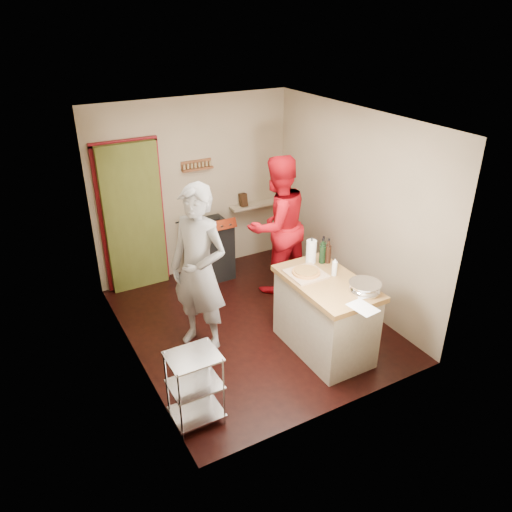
# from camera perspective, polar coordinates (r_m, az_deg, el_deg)

# --- Properties ---
(floor) EXTENTS (3.50, 3.50, 0.00)m
(floor) POSITION_cam_1_polar(r_m,az_deg,el_deg) (6.51, -0.43, -7.69)
(floor) COLOR black
(floor) RESTS_ON ground
(back_wall) EXTENTS (3.00, 0.44, 2.60)m
(back_wall) POSITION_cam_1_polar(r_m,az_deg,el_deg) (7.24, -11.80, 5.57)
(back_wall) COLOR tan
(back_wall) RESTS_ON ground
(left_wall) EXTENTS (0.04, 3.50, 2.60)m
(left_wall) POSITION_cam_1_polar(r_m,az_deg,el_deg) (5.39, -14.62, -0.43)
(left_wall) COLOR tan
(left_wall) RESTS_ON ground
(right_wall) EXTENTS (0.04, 3.50, 2.60)m
(right_wall) POSITION_cam_1_polar(r_m,az_deg,el_deg) (6.66, 10.98, 5.32)
(right_wall) COLOR tan
(right_wall) RESTS_ON ground
(ceiling) EXTENTS (3.00, 3.50, 0.02)m
(ceiling) POSITION_cam_1_polar(r_m,az_deg,el_deg) (5.47, -0.52, 15.46)
(ceiling) COLOR white
(ceiling) RESTS_ON back_wall
(stove) EXTENTS (0.60, 0.63, 1.00)m
(stove) POSITION_cam_1_polar(r_m,az_deg,el_deg) (7.41, -5.40, 0.80)
(stove) COLOR black
(stove) RESTS_ON ground
(wire_shelving) EXTENTS (0.48, 0.40, 0.80)m
(wire_shelving) POSITION_cam_1_polar(r_m,az_deg,el_deg) (4.95, -6.99, -14.44)
(wire_shelving) COLOR silver
(wire_shelving) RESTS_ON ground
(island) EXTENTS (0.74, 1.41, 1.24)m
(island) POSITION_cam_1_polar(r_m,az_deg,el_deg) (5.85, 7.89, -6.55)
(island) COLOR beige
(island) RESTS_ON ground
(person_stripe) EXTENTS (0.79, 0.88, 2.01)m
(person_stripe) POSITION_cam_1_polar(r_m,az_deg,el_deg) (5.66, -6.55, -1.63)
(person_stripe) COLOR #B0AFB4
(person_stripe) RESTS_ON ground
(person_red) EXTENTS (1.04, 0.87, 1.95)m
(person_red) POSITION_cam_1_polar(r_m,az_deg,el_deg) (6.86, 2.45, 3.52)
(person_red) COLOR red
(person_red) RESTS_ON ground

